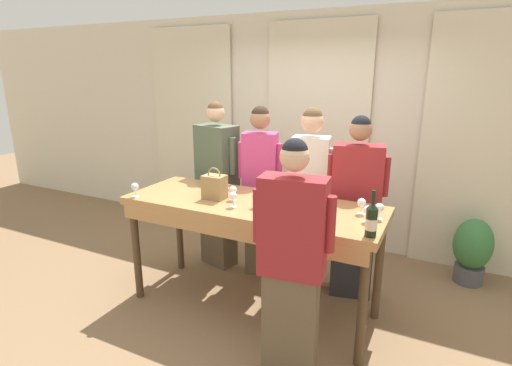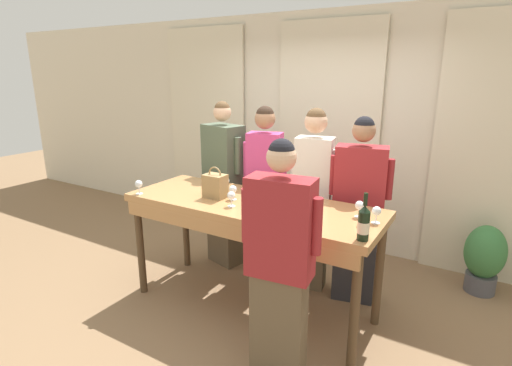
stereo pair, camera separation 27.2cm
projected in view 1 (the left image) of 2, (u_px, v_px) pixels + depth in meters
ground_plane at (252, 306)px, 3.73m from camera, size 18.00×18.00×0.00m
wall_back at (318, 132)px, 4.89m from camera, size 12.00×0.06×2.80m
curtain_panel_left at (193, 128)px, 5.63m from camera, size 1.26×0.03×2.69m
curtain_panel_center at (316, 137)px, 4.85m from camera, size 1.26×0.03×2.69m
curtain_panel_right at (486, 150)px, 4.08m from camera, size 1.26×0.03×2.69m
tasting_bar at (251, 214)px, 3.46m from camera, size 2.26×0.81×1.03m
wine_bottle at (371, 220)px, 2.70m from camera, size 0.08×0.08×0.33m
handbag at (214, 187)px, 3.52m from camera, size 0.20×0.14×0.28m
wine_glass_front_left at (362, 203)px, 3.14m from camera, size 0.07×0.07×0.13m
wine_glass_front_mid at (379, 208)px, 3.02m from camera, size 0.07×0.07×0.13m
wine_glass_front_right at (368, 211)px, 2.97m from camera, size 0.07×0.07×0.13m
wine_glass_center_left at (223, 182)px, 3.73m from camera, size 0.07×0.07×0.13m
wine_glass_center_mid at (256, 197)px, 3.29m from camera, size 0.07×0.07×0.13m
wine_glass_center_right at (233, 197)px, 3.30m from camera, size 0.07×0.07×0.13m
wine_glass_back_left at (135, 187)px, 3.57m from camera, size 0.07×0.07×0.13m
wine_glass_back_mid at (233, 190)px, 3.47m from camera, size 0.07×0.07×0.13m
pen at (272, 196)px, 3.60m from camera, size 0.14×0.01×0.01m
guest_olive_jacket at (217, 186)px, 4.33m from camera, size 0.55×0.37×1.82m
guest_pink_top at (260, 188)px, 4.11m from camera, size 0.46×0.28×1.79m
guest_cream_sweater at (310, 195)px, 3.88m from camera, size 0.46×0.28×1.80m
guest_striped_shirt at (355, 208)px, 3.70m from camera, size 0.56×0.32×1.75m
host_pouring at (292, 266)px, 2.61m from camera, size 0.54×0.25×1.73m
potted_plant at (472, 249)px, 4.06m from camera, size 0.37×0.37×0.70m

